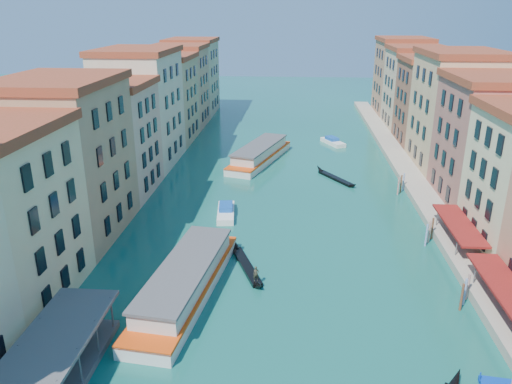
% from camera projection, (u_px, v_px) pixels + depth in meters
% --- Properties ---
extents(left_bank_palazzos, '(12.80, 128.40, 21.00)m').
position_uv_depth(left_bank_palazzos, '(130.00, 119.00, 85.26)').
color(left_bank_palazzos, beige).
rests_on(left_bank_palazzos, ground).
extents(right_bank_palazzos, '(12.80, 128.40, 21.00)m').
position_uv_depth(right_bank_palazzos, '(466.00, 124.00, 81.49)').
color(right_bank_palazzos, '#974039').
rests_on(right_bank_palazzos, ground).
extents(quay, '(4.00, 140.00, 1.00)m').
position_uv_depth(quay, '(410.00, 176.00, 85.27)').
color(quay, '#AA9C89').
rests_on(quay, ground).
extents(vaporetto_stop, '(5.40, 16.40, 3.65)m').
position_uv_depth(vaporetto_stop, '(52.00, 370.00, 38.12)').
color(vaporetto_stop, '#515153').
rests_on(vaporetto_stop, ground).
extents(mooring_poles_right, '(1.44, 54.24, 3.20)m').
position_uv_depth(mooring_poles_right, '(456.00, 279.00, 51.34)').
color(mooring_poles_right, '#552F1D').
rests_on(mooring_poles_right, ground).
extents(mooring_poles_left, '(0.24, 8.24, 3.20)m').
position_uv_depth(mooring_poles_left, '(20.00, 370.00, 38.35)').
color(mooring_poles_left, '#552F1D').
rests_on(mooring_poles_left, ground).
extents(vaporetto_near, '(7.79, 22.80, 3.32)m').
position_uv_depth(vaporetto_near, '(186.00, 280.00, 50.63)').
color(vaporetto_near, silver).
rests_on(vaporetto_near, ground).
extents(vaporetto_far, '(11.27, 22.70, 3.30)m').
position_uv_depth(vaporetto_far, '(260.00, 154.00, 94.97)').
color(vaporetto_far, silver).
rests_on(vaporetto_far, ground).
extents(gondola_fore, '(5.10, 11.29, 2.35)m').
position_uv_depth(gondola_fore, '(246.00, 265.00, 56.01)').
color(gondola_fore, black).
rests_on(gondola_fore, ground).
extents(gondola_far, '(6.94, 10.25, 1.64)m').
position_uv_depth(gondola_far, '(335.00, 177.00, 85.19)').
color(gondola_far, black).
rests_on(gondola_far, ground).
extents(motorboat_mid, '(3.04, 7.48, 1.51)m').
position_uv_depth(motorboat_mid, '(226.00, 211.00, 70.25)').
color(motorboat_mid, white).
rests_on(motorboat_mid, ground).
extents(motorboat_far, '(5.20, 7.39, 1.48)m').
position_uv_depth(motorboat_far, '(333.00, 141.00, 107.26)').
color(motorboat_far, white).
rests_on(motorboat_far, ground).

